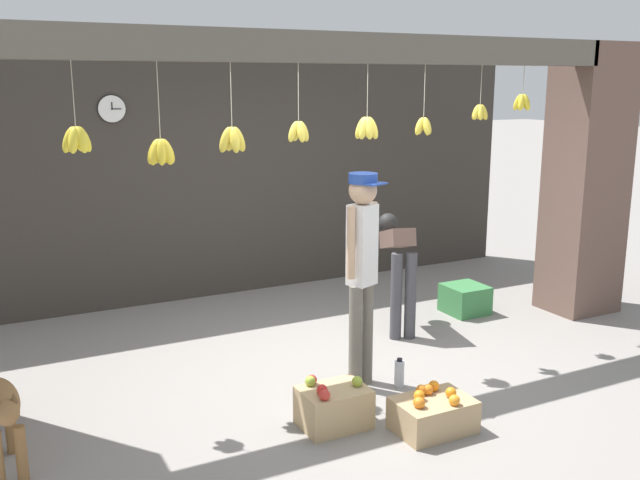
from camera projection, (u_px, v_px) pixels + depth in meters
name	position (u px, v px, depth m)	size (l,w,h in m)	color
ground_plane	(340.00, 369.00, 6.14)	(60.00, 60.00, 0.00)	gray
shop_back_wall	(230.00, 173.00, 8.12)	(7.50, 0.12, 2.81)	#38332D
shop_pillar_right	(586.00, 181.00, 7.47)	(0.70, 0.60, 2.81)	brown
storefront_awning	(331.00, 56.00, 5.65)	(5.60, 0.29, 0.99)	#5B564C
dog	(1.00, 409.00, 4.44)	(0.27, 0.82, 0.64)	olive
shopkeeper	(362.00, 262.00, 5.61)	(0.32, 0.31, 1.74)	#6B665B
worker_stooping	(398.00, 258.00, 6.96)	(0.45, 0.82, 1.10)	#424247
fruit_crate_oranges	(433.00, 413.00, 5.05)	(0.55, 0.39, 0.31)	tan
fruit_crate_apples	(333.00, 406.00, 5.11)	(0.48, 0.36, 0.36)	tan
produce_box_green	(465.00, 299.00, 7.61)	(0.41, 0.42, 0.30)	#387A42
water_bottle	(399.00, 373.00, 5.78)	(0.08, 0.08, 0.24)	silver
wall_clock	(112.00, 109.00, 7.31)	(0.29, 0.03, 0.29)	black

